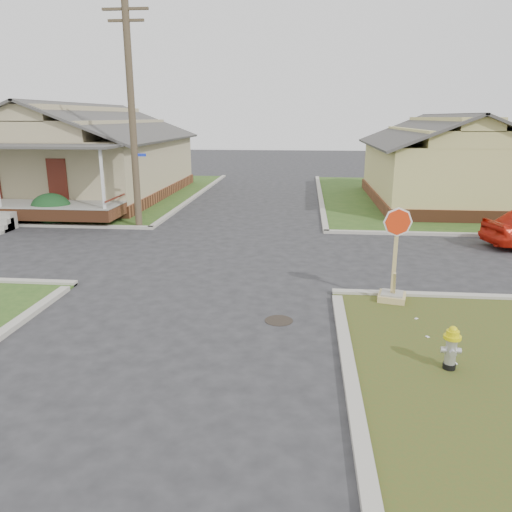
{
  "coord_description": "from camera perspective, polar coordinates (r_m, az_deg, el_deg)",
  "views": [
    {
      "loc": [
        2.72,
        -11.05,
        4.49
      ],
      "look_at": [
        1.53,
        1.0,
        1.1
      ],
      "focal_mm": 35.0,
      "sensor_mm": 36.0,
      "label": 1
    }
  ],
  "objects": [
    {
      "name": "ground",
      "position": [
        12.24,
        -7.65,
        -6.04
      ],
      "size": [
        120.0,
        120.0,
        0.0
      ],
      "primitive_type": "plane",
      "color": "#252528",
      "rests_on": "ground"
    },
    {
      "name": "verge_far_left",
      "position": [
        33.33,
        -22.71,
        6.73
      ],
      "size": [
        19.0,
        19.0,
        0.05
      ],
      "primitive_type": "cube",
      "color": "#2C4D1B",
      "rests_on": "ground"
    },
    {
      "name": "curbs",
      "position": [
        16.89,
        -3.82,
        0.18
      ],
      "size": [
        80.0,
        40.0,
        0.12
      ],
      "primitive_type": null,
      "color": "#A8A498",
      "rests_on": "ground"
    },
    {
      "name": "manhole",
      "position": [
        11.48,
        2.63,
        -7.38
      ],
      "size": [
        0.64,
        0.64,
        0.01
      ],
      "primitive_type": "cylinder",
      "color": "black",
      "rests_on": "ground"
    },
    {
      "name": "corner_house",
      "position": [
        30.59,
        -19.28,
        10.63
      ],
      "size": [
        10.1,
        15.5,
        5.3
      ],
      "color": "brown",
      "rests_on": "ground"
    },
    {
      "name": "side_house_yellow",
      "position": [
        28.59,
        20.71,
        10.02
      ],
      "size": [
        7.6,
        11.6,
        4.7
      ],
      "color": "brown",
      "rests_on": "ground"
    },
    {
      "name": "utility_pole",
      "position": [
        21.12,
        -14.0,
        15.65
      ],
      "size": [
        1.8,
        0.28,
        9.0
      ],
      "color": "#493A2A",
      "rests_on": "ground"
    },
    {
      "name": "fire_hydrant",
      "position": [
        9.79,
        21.43,
        -9.5
      ],
      "size": [
        0.31,
        0.31,
        0.84
      ],
      "rotation": [
        0.0,
        0.0,
        -0.08
      ],
      "color": "black",
      "rests_on": "ground"
    },
    {
      "name": "stop_sign",
      "position": [
        12.85,
        15.4,
        -2.75
      ],
      "size": [
        0.67,
        0.65,
        2.36
      ],
      "rotation": [
        0.0,
        0.0,
        -0.24
      ],
      "color": "tan",
      "rests_on": "ground"
    },
    {
      "name": "hedge_right",
      "position": [
        23.34,
        -22.35,
        5.01
      ],
      "size": [
        1.6,
        1.31,
        1.22
      ],
      "primitive_type": "ellipsoid",
      "color": "#163E1D",
      "rests_on": "verge_far_left"
    }
  ]
}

